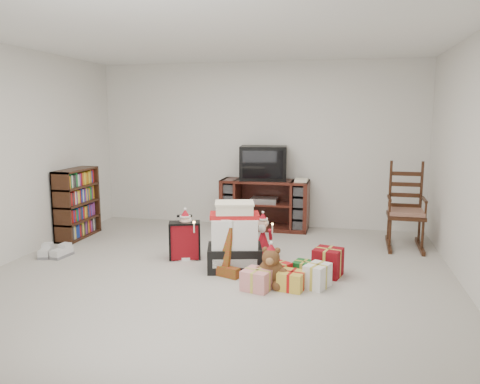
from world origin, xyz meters
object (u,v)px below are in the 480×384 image
object	(u,v)px
teddy_bear	(271,269)
mrs_claus_figurine	(186,239)
gift_cluster	(297,271)
rocking_chair	(405,217)
gift_pile	(235,241)
crt_television	(263,163)
sneaker_pair	(54,252)
red_suitcase	(185,240)
tv_stand	(265,204)
santa_figurine	(263,239)
bookshelf	(77,205)

from	to	relation	value
teddy_bear	mrs_claus_figurine	bearing A→B (deg)	147.92
gift_cluster	rocking_chair	bearing A→B (deg)	53.49
gift_pile	teddy_bear	size ratio (longest dim) A/B	1.87
rocking_chair	crt_television	bearing A→B (deg)	165.39
gift_pile	gift_cluster	world-z (taller)	gift_pile
rocking_chair	teddy_bear	size ratio (longest dim) A/B	2.90
teddy_bear	sneaker_pair	xyz separation A→B (m)	(-2.73, 0.42, -0.12)
gift_pile	red_suitcase	size ratio (longest dim) A/B	1.42
tv_stand	rocking_chair	distance (m)	2.02
sneaker_pair	santa_figurine	bearing A→B (deg)	4.71
santa_figurine	gift_pile	bearing A→B (deg)	-111.90
gift_pile	sneaker_pair	bearing A→B (deg)	166.39
mrs_claus_figurine	bookshelf	bearing A→B (deg)	161.22
bookshelf	crt_television	bearing A→B (deg)	23.48
tv_stand	gift_pile	size ratio (longest dim) A/B	1.76
mrs_claus_figurine	sneaker_pair	world-z (taller)	mrs_claus_figurine
tv_stand	santa_figurine	xyz separation A→B (m)	(0.21, -1.39, -0.16)
rocking_chair	sneaker_pair	distance (m)	4.46
sneaker_pair	crt_television	size ratio (longest dim) A/B	0.52
santa_figurine	gift_cluster	world-z (taller)	santa_figurine
red_suitcase	sneaker_pair	xyz separation A→B (m)	(-1.59, -0.26, -0.17)
santa_figurine	sneaker_pair	size ratio (longest dim) A/B	1.43
mrs_claus_figurine	sneaker_pair	size ratio (longest dim) A/B	1.57
red_suitcase	sneaker_pair	distance (m)	1.62
bookshelf	gift_cluster	size ratio (longest dim) A/B	0.97
mrs_claus_figurine	tv_stand	bearing A→B (deg)	67.37
rocking_chair	santa_figurine	world-z (taller)	rocking_chair
gift_pile	mrs_claus_figurine	xyz separation A→B (m)	(-0.67, 0.29, -0.10)
sneaker_pair	gift_cluster	xyz separation A→B (m)	(2.98, -0.28, 0.07)
rocking_chair	sneaker_pair	world-z (taller)	rocking_chair
bookshelf	red_suitcase	xyz separation A→B (m)	(1.81, -0.66, -0.24)
gift_pile	mrs_claus_figurine	size ratio (longest dim) A/B	1.24
sneaker_pair	gift_pile	bearing A→B (deg)	-7.91
crt_television	gift_cluster	bearing A→B (deg)	-78.94
red_suitcase	gift_cluster	xyz separation A→B (m)	(1.39, -0.54, -0.11)
gift_pile	teddy_bear	xyz separation A→B (m)	(0.48, -0.43, -0.15)
santa_figurine	sneaker_pair	world-z (taller)	santa_figurine
rocking_chair	crt_television	distance (m)	2.15
gift_cluster	sneaker_pair	bearing A→B (deg)	174.69
santa_figurine	teddy_bear	bearing A→B (deg)	-75.63
mrs_claus_figurine	gift_pile	bearing A→B (deg)	-23.56
rocking_chair	red_suitcase	distance (m)	2.87
sneaker_pair	crt_television	bearing A→B (deg)	33.33
tv_stand	gift_cluster	distance (m)	2.36
tv_stand	bookshelf	bearing A→B (deg)	-156.14
bookshelf	crt_television	size ratio (longest dim) A/B	1.31
gift_pile	crt_television	size ratio (longest dim) A/B	1.01
teddy_bear	santa_figurine	xyz separation A→B (m)	(-0.25, 0.98, 0.03)
red_suitcase	mrs_claus_figurine	xyz separation A→B (m)	(-0.00, 0.04, 0.00)
mrs_claus_figurine	rocking_chair	bearing A→B (deg)	22.68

